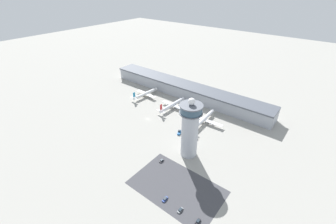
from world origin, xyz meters
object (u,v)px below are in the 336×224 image
Objects in this scene: service_truck_baggage at (142,95)px; car_black_suv at (180,210)px; car_blue_compact at (165,199)px; airplane_gate_alpha at (146,94)px; airplane_gate_charlie at (203,120)px; service_truck_fuel at (186,118)px; car_red_hatchback at (162,161)px; airplane_gate_bravo at (173,105)px; control_tower at (190,129)px; car_silver_sedan at (198,221)px; service_truck_catering at (179,132)px.

car_black_suv is at bearing -37.83° from service_truck_baggage.
car_blue_compact is (-12.78, 0.48, 0.02)m from car_black_suv.
airplane_gate_alpha reaches higher than airplane_gate_charlie.
car_red_hatchback is (21.00, -64.87, -0.25)m from service_truck_fuel.
car_red_hatchback is (45.46, -74.36, -3.47)m from airplane_gate_bravo.
airplane_gate_alpha is 8.85× the size of car_red_hatchback.
airplane_gate_alpha is 87.12m from airplane_gate_charlie.
control_tower is at bearing -27.16° from service_truck_baggage.
airplane_gate_charlie is 69.56m from car_red_hatchback.
car_silver_sedan is (96.29, -101.28, -3.53)m from airplane_gate_bravo.
service_truck_fuel is 1.33× the size of service_truck_baggage.
car_silver_sedan is at bearing -27.91° from car_red_hatchback.
airplane_gate_charlie is (43.15, -4.92, -0.10)m from airplane_gate_bravo.
airplane_gate_alpha is 43.74m from airplane_gate_bravo.
car_blue_compact is at bearing 177.87° from car_black_suv.
service_truck_fuel is 68.19m from car_red_hatchback.
service_truck_fuel is (-9.91, 25.10, -0.14)m from service_truck_catering.
service_truck_baggage is 157.72m from car_blue_compact.
airplane_gate_bravo is 4.93× the size of service_truck_fuel.
airplane_gate_bravo reaches higher than car_red_hatchback.
airplane_gate_charlie reaches higher than car_red_hatchback.
service_truck_fuel reaches higher than car_silver_sedan.
car_black_suv is at bearing -35.72° from car_red_hatchback.
car_blue_compact is (27.43, -96.21, -3.43)m from airplane_gate_charlie.
service_truck_baggage is 178.13m from car_silver_sedan.
service_truck_catering is at bearing 105.59° from car_red_hatchback.
service_truck_baggage is at bearing 144.80° from car_silver_sedan.
car_red_hatchback is at bearing -88.09° from airplane_gate_charlie.
airplane_gate_bravo is at bearing 133.55° from car_silver_sedan.
service_truck_fuel is (-18.69, -4.57, -3.11)m from airplane_gate_charlie.
car_black_suv is at bearing -39.26° from airplane_gate_alpha.
service_truck_baggage is at bearing 141.35° from car_red_hatchback.
service_truck_baggage reaches higher than car_blue_compact.
airplane_gate_charlie is at bearing 112.58° from car_black_suv.
service_truck_baggage is at bearing 176.09° from airplane_gate_charlie.
control_tower is 1.20× the size of airplane_gate_charlie.
car_black_suv is (58.90, -92.12, -0.34)m from service_truck_fuel.
airplane_gate_charlie reaches higher than car_blue_compact.
car_black_suv is 12.93m from car_silver_sedan.
airplane_gate_alpha is 0.94× the size of airplane_gate_bravo.
airplane_gate_alpha is at bearing 151.21° from control_tower.
car_blue_compact is 1.12× the size of car_red_hatchback.
service_truck_catering reaches higher than service_truck_baggage.
car_red_hatchback is at bearing -72.06° from service_truck_fuel.
service_truck_catering is at bearing 140.86° from control_tower.
control_tower is 34.83m from car_red_hatchback.
car_silver_sedan is at bearing -0.34° from car_blue_compact.
airplane_gate_charlie is at bearing 73.52° from service_truck_catering.
airplane_gate_charlie is at bearing 118.88° from car_silver_sedan.
airplane_gate_charlie is 9.01× the size of car_blue_compact.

